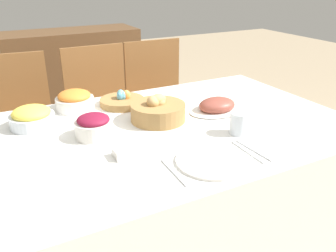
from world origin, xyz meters
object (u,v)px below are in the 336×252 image
chair_far_left (19,127)px  bread_basket (158,111)px  egg_basket (122,101)px  dinner_plate (213,161)px  carrot_bowl (75,100)px  beet_salad_bowl (94,126)px  pineapple_bowl (32,117)px  chair_far_center (103,112)px  knife (247,152)px  butter_dish (128,152)px  sideboard (75,81)px  fork (174,172)px  drinking_cup (239,123)px  chair_far_right (160,102)px  spoon (254,150)px  ham_platter (217,106)px

chair_far_left → bread_basket: chair_far_left is taller
egg_basket → dinner_plate: 0.72m
carrot_bowl → bread_basket: bearing=-46.8°
beet_salad_bowl → pineapple_bowl: (-0.21, 0.23, -0.00)m
egg_basket → dinner_plate: (0.07, -0.71, -0.02)m
chair_far_center → knife: chair_far_center is taller
chair_far_left → pineapple_bowl: chair_far_left is taller
carrot_bowl → pineapple_bowl: bearing=-150.0°
butter_dish → sideboard: bearing=82.0°
carrot_bowl → pineapple_bowl: size_ratio=0.96×
egg_basket → fork: (-0.09, -0.71, -0.02)m
bread_basket → pineapple_bowl: (-0.52, 0.19, -0.00)m
carrot_bowl → pineapple_bowl: 0.25m
pineapple_bowl → knife: bearing=-43.1°
fork → knife: (0.32, 0.00, 0.00)m
drinking_cup → butter_dish: size_ratio=0.89×
carrot_bowl → fork: 0.78m
chair_far_right → dinner_plate: chair_far_right is taller
beet_salad_bowl → drinking_cup: bearing=-25.0°
chair_far_right → butter_dish: (-0.66, -1.07, 0.25)m
beet_salad_bowl → spoon: size_ratio=0.81×
egg_basket → fork: egg_basket is taller
sideboard → egg_basket: bearing=-94.2°
ham_platter → fork: ham_platter is taller
chair_far_center → spoon: (0.21, -1.26, 0.24)m
bread_basket → ham_platter: 0.31m
sideboard → fork: sideboard is taller
spoon → butter_dish: butter_dish is taller
chair_far_left → butter_dish: size_ratio=8.87×
egg_basket → dinner_plate: bearing=-84.1°
bread_basket → egg_basket: bearing=105.2°
knife → fork: bearing=-177.8°
dinner_plate → drinking_cup: size_ratio=2.86×
dinner_plate → butter_dish: butter_dish is taller
chair_far_right → bread_basket: size_ratio=3.72×
butter_dish → ham_platter: bearing=22.1°
egg_basket → chair_far_center: bearing=84.1°
chair_far_right → beet_salad_bowl: size_ratio=5.91×
bread_basket → fork: size_ratio=1.29×
sideboard → butter_dish: 2.12m
bread_basket → ham_platter: size_ratio=0.87×
chair_far_right → spoon: bearing=-96.9°
ham_platter → beet_salad_bowl: beet_salad_bowl is taller
dinner_plate → spoon: dinner_plate is taller
chair_far_left → beet_salad_bowl: bearing=-68.4°
egg_basket → pineapple_bowl: bearing=-170.6°
bread_basket → egg_basket: bread_basket is taller
bread_basket → egg_basket: size_ratio=1.11×
ham_platter → drinking_cup: bearing=-105.2°
ham_platter → carrot_bowl: (-0.61, 0.35, 0.02)m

